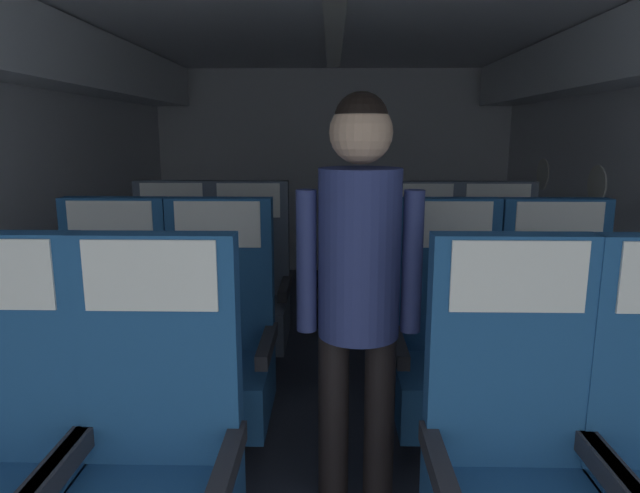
{
  "coord_description": "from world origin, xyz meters",
  "views": [
    {
      "loc": [
        -0.01,
        0.13,
        1.42
      ],
      "look_at": [
        -0.06,
        2.69,
        0.9
      ],
      "focal_mm": 31.14,
      "sensor_mm": 36.0,
      "label": 1
    }
  ],
  "objects_px": {
    "seat_b_right_aisle": "(556,357)",
    "seat_c_right_window": "(420,298)",
    "seat_b_left_aisle": "(218,355)",
    "seat_b_right_window": "(447,356)",
    "seat_c_left_aisle": "(249,297)",
    "seat_a_left_aisle": "(152,479)",
    "seat_b_left_window": "(112,354)",
    "seat_a_right_window": "(515,481)",
    "flight_attendant": "(359,273)",
    "seat_c_left_window": "(172,296)",
    "seat_c_right_aisle": "(496,298)"
  },
  "relations": [
    {
      "from": "flight_attendant",
      "to": "seat_b_right_window",
      "type": "bearing_deg",
      "value": -113.03
    },
    {
      "from": "seat_b_left_window",
      "to": "seat_c_right_aisle",
      "type": "relative_size",
      "value": 1.0
    },
    {
      "from": "seat_b_left_aisle",
      "to": "seat_b_right_window",
      "type": "relative_size",
      "value": 1.0
    },
    {
      "from": "seat_c_right_aisle",
      "to": "seat_c_right_window",
      "type": "relative_size",
      "value": 1.0
    },
    {
      "from": "seat_c_left_aisle",
      "to": "seat_b_right_window",
      "type": "bearing_deg",
      "value": -41.15
    },
    {
      "from": "seat_b_left_aisle",
      "to": "seat_c_right_window",
      "type": "bearing_deg",
      "value": 41.07
    },
    {
      "from": "seat_c_right_aisle",
      "to": "seat_c_right_window",
      "type": "bearing_deg",
      "value": -179.98
    },
    {
      "from": "seat_b_right_aisle",
      "to": "seat_c_left_aisle",
      "type": "distance_m",
      "value": 1.7
    },
    {
      "from": "seat_b_left_aisle",
      "to": "flight_attendant",
      "type": "xyz_separation_m",
      "value": [
        0.58,
        -0.41,
        0.47
      ]
    },
    {
      "from": "seat_c_right_aisle",
      "to": "seat_a_left_aisle",
      "type": "bearing_deg",
      "value": -129.63
    },
    {
      "from": "seat_b_left_window",
      "to": "seat_c_right_aisle",
      "type": "bearing_deg",
      "value": 24.49
    },
    {
      "from": "seat_a_right_window",
      "to": "seat_c_left_aisle",
      "type": "bearing_deg",
      "value": 119.68
    },
    {
      "from": "seat_b_left_aisle",
      "to": "seat_b_right_aisle",
      "type": "xyz_separation_m",
      "value": [
        1.46,
        0.01,
        0.0
      ]
    },
    {
      "from": "seat_c_left_window",
      "to": "seat_b_right_window",
      "type": "bearing_deg",
      "value": -31.27
    },
    {
      "from": "seat_b_left_window",
      "to": "seat_c_right_aisle",
      "type": "distance_m",
      "value": 2.11
    },
    {
      "from": "seat_c_left_aisle",
      "to": "seat_c_right_window",
      "type": "height_order",
      "value": "same"
    },
    {
      "from": "seat_b_left_aisle",
      "to": "seat_c_right_aisle",
      "type": "distance_m",
      "value": 1.7
    },
    {
      "from": "seat_a_right_window",
      "to": "seat_c_left_aisle",
      "type": "distance_m",
      "value": 2.01
    },
    {
      "from": "seat_a_left_aisle",
      "to": "seat_b_right_aisle",
      "type": "height_order",
      "value": "same"
    },
    {
      "from": "seat_b_left_aisle",
      "to": "seat_b_right_window",
      "type": "distance_m",
      "value": 0.99
    },
    {
      "from": "seat_b_left_window",
      "to": "seat_b_right_aisle",
      "type": "xyz_separation_m",
      "value": [
        1.92,
        0.0,
        0.0
      ]
    },
    {
      "from": "seat_a_right_window",
      "to": "seat_b_left_aisle",
      "type": "xyz_separation_m",
      "value": [
        -1.0,
        0.87,
        0.0
      ]
    },
    {
      "from": "seat_c_right_window",
      "to": "seat_b_left_aisle",
      "type": "bearing_deg",
      "value": -138.93
    },
    {
      "from": "seat_a_right_window",
      "to": "seat_c_left_aisle",
      "type": "relative_size",
      "value": 1.0
    },
    {
      "from": "seat_a_left_aisle",
      "to": "seat_b_right_window",
      "type": "height_order",
      "value": "same"
    },
    {
      "from": "seat_a_right_window",
      "to": "seat_b_right_window",
      "type": "distance_m",
      "value": 0.89
    },
    {
      "from": "seat_b_right_window",
      "to": "flight_attendant",
      "type": "distance_m",
      "value": 0.75
    },
    {
      "from": "seat_b_right_aisle",
      "to": "seat_b_right_window",
      "type": "bearing_deg",
      "value": 179.0
    },
    {
      "from": "seat_b_left_window",
      "to": "seat_b_right_aisle",
      "type": "relative_size",
      "value": 1.0
    },
    {
      "from": "seat_c_left_window",
      "to": "seat_b_left_aisle",
      "type": "bearing_deg",
      "value": -63.04
    },
    {
      "from": "seat_c_left_aisle",
      "to": "seat_b_left_window",
      "type": "bearing_deg",
      "value": -118.15
    },
    {
      "from": "seat_a_left_aisle",
      "to": "seat_b_right_aisle",
      "type": "bearing_deg",
      "value": 31.3
    },
    {
      "from": "seat_b_right_window",
      "to": "seat_c_left_aisle",
      "type": "height_order",
      "value": "same"
    },
    {
      "from": "seat_a_left_aisle",
      "to": "seat_b_right_window",
      "type": "xyz_separation_m",
      "value": [
        1.0,
        0.9,
        0.0
      ]
    },
    {
      "from": "seat_a_left_aisle",
      "to": "seat_c_left_window",
      "type": "height_order",
      "value": "same"
    },
    {
      "from": "seat_c_left_window",
      "to": "flight_attendant",
      "type": "distance_m",
      "value": 1.73
    },
    {
      "from": "seat_b_right_aisle",
      "to": "seat_b_left_window",
      "type": "bearing_deg",
      "value": -179.89
    },
    {
      "from": "seat_a_right_window",
      "to": "seat_b_right_aisle",
      "type": "height_order",
      "value": "same"
    },
    {
      "from": "flight_attendant",
      "to": "seat_b_left_aisle",
      "type": "bearing_deg",
      "value": -14.28
    },
    {
      "from": "seat_b_right_window",
      "to": "seat_c_right_window",
      "type": "xyz_separation_m",
      "value": [
        0.02,
        0.86,
        0.0
      ]
    },
    {
      "from": "seat_a_right_window",
      "to": "seat_b_right_aisle",
      "type": "bearing_deg",
      "value": 62.45
    },
    {
      "from": "seat_b_right_aisle",
      "to": "seat_c_right_window",
      "type": "bearing_deg",
      "value": 117.36
    },
    {
      "from": "seat_b_left_window",
      "to": "seat_c_right_aisle",
      "type": "xyz_separation_m",
      "value": [
        1.92,
        0.87,
        0.0
      ]
    },
    {
      "from": "seat_b_right_aisle",
      "to": "seat_c_left_aisle",
      "type": "relative_size",
      "value": 1.0
    },
    {
      "from": "seat_b_left_window",
      "to": "seat_a_right_window",
      "type": "bearing_deg",
      "value": -30.8
    },
    {
      "from": "seat_a_left_aisle",
      "to": "seat_b_left_aisle",
      "type": "distance_m",
      "value": 0.88
    },
    {
      "from": "seat_b_left_window",
      "to": "seat_c_right_window",
      "type": "xyz_separation_m",
      "value": [
        1.47,
        0.87,
        0.0
      ]
    },
    {
      "from": "seat_b_left_window",
      "to": "seat_c_left_aisle",
      "type": "xyz_separation_m",
      "value": [
        0.47,
        0.88,
        0.0
      ]
    },
    {
      "from": "seat_b_left_window",
      "to": "seat_b_right_window",
      "type": "height_order",
      "value": "same"
    },
    {
      "from": "seat_c_right_aisle",
      "to": "flight_attendant",
      "type": "xyz_separation_m",
      "value": [
        -0.87,
        -1.29,
        0.47
      ]
    }
  ]
}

